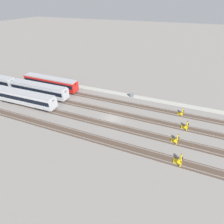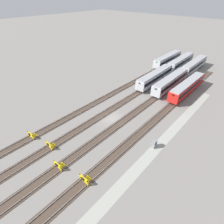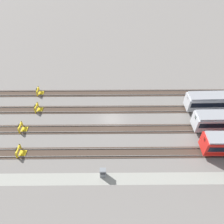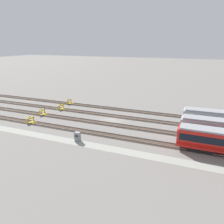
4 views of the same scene
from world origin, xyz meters
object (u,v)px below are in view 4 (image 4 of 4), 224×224
Objects in this scene: bumper_stop_far_inner_track at (70,102)px; bumper_stop_nearest_track at (31,120)px; bumper_stop_middle_track at (62,107)px; bumper_stop_near_inner_track at (43,113)px; electrical_cabinet at (78,137)px.

bumper_stop_nearest_track is at bearing -87.85° from bumper_stop_far_inner_track.
bumper_stop_nearest_track is at bearing -92.08° from bumper_stop_middle_track.
electrical_cabinet is at bearing -32.42° from bumper_stop_near_inner_track.
bumper_stop_near_inner_track and bumper_stop_far_inner_track have the same top height.
electrical_cabinet is (14.65, -9.30, 0.29)m from bumper_stop_near_inner_track.
bumper_stop_far_inner_track is at bearing 100.46° from bumper_stop_middle_track.
bumper_stop_far_inner_track is at bearing 86.62° from bumper_stop_near_inner_track.
bumper_stop_near_inner_track is 10.41m from bumper_stop_far_inner_track.
bumper_stop_near_inner_track is at bearing -93.38° from bumper_stop_far_inner_track.
bumper_stop_nearest_track is 5.34m from bumper_stop_near_inner_track.
electrical_cabinet is (14.04, -19.70, 0.29)m from bumper_stop_far_inner_track.
bumper_stop_near_inner_track is at bearing -106.93° from bumper_stop_middle_track.
bumper_stop_nearest_track is 10.39m from bumper_stop_middle_track.
bumper_stop_nearest_track is 15.61m from bumper_stop_far_inner_track.
bumper_stop_nearest_track and bumper_stop_near_inner_track have the same top height.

